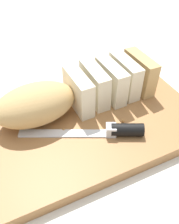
% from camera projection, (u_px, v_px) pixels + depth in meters
% --- Properties ---
extents(ground_plane, '(3.00, 3.00, 0.00)m').
position_uv_depth(ground_plane, '(90.00, 131.00, 0.62)').
color(ground_plane, silver).
extents(cutting_board, '(0.48, 0.30, 0.02)m').
position_uv_depth(cutting_board, '(90.00, 127.00, 0.61)').
color(cutting_board, '#9E6B3D').
rests_on(cutting_board, ground_plane).
extents(bread_loaf, '(0.36, 0.12, 0.08)m').
position_uv_depth(bread_loaf, '(72.00, 93.00, 0.61)').
color(bread_loaf, tan).
rests_on(bread_loaf, cutting_board).
extents(bread_knife, '(0.24, 0.12, 0.03)m').
position_uv_depth(bread_knife, '(114.00, 130.00, 0.57)').
color(bread_knife, silver).
rests_on(bread_knife, cutting_board).
extents(crumb_near_knife, '(0.01, 0.01, 0.01)m').
position_uv_depth(crumb_near_knife, '(64.00, 131.00, 0.58)').
color(crumb_near_knife, '#A8753D').
rests_on(crumb_near_knife, cutting_board).
extents(crumb_near_loaf, '(0.01, 0.01, 0.01)m').
position_uv_depth(crumb_near_loaf, '(123.00, 121.00, 0.60)').
color(crumb_near_loaf, '#A8753D').
rests_on(crumb_near_loaf, cutting_board).
extents(crumb_stray_left, '(0.00, 0.00, 0.00)m').
position_uv_depth(crumb_stray_left, '(115.00, 133.00, 0.58)').
color(crumb_stray_left, '#A8753D').
rests_on(crumb_stray_left, cutting_board).
extents(crumb_stray_right, '(0.01, 0.01, 0.01)m').
position_uv_depth(crumb_stray_right, '(112.00, 133.00, 0.58)').
color(crumb_stray_right, '#A8753D').
rests_on(crumb_stray_right, cutting_board).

